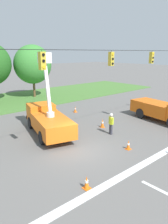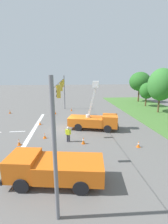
% 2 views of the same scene
% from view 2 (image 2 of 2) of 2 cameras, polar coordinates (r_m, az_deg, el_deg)
% --- Properties ---
extents(ground_plane, '(200.00, 200.00, 0.00)m').
position_cam_2_polar(ground_plane, '(20.62, -7.77, -6.72)').
color(ground_plane, '#605E5B').
extents(lane_markings, '(17.60, 15.25, 0.01)m').
position_cam_2_polar(lane_markings, '(21.51, -22.72, -6.82)').
color(lane_markings, silver).
rests_on(lane_markings, ground).
extents(signal_gantry, '(26.20, 0.33, 7.20)m').
position_cam_2_polar(signal_gantry, '(19.42, -8.22, 5.96)').
color(signal_gantry, slate).
rests_on(signal_gantry, ground).
extents(tree_far_west, '(5.57, 5.50, 8.09)m').
position_cam_2_polar(tree_far_west, '(43.87, 20.48, 10.82)').
color(tree_far_west, brown).
rests_on(tree_far_west, ground).
extents(tree_west, '(3.24, 3.29, 5.57)m').
position_cam_2_polar(tree_west, '(37.87, 22.82, 7.46)').
color(tree_west, brown).
rests_on(tree_west, ground).
extents(tree_centre, '(5.18, 4.72, 8.52)m').
position_cam_2_polar(tree_centre, '(32.19, 27.30, 9.25)').
color(tree_centre, brown).
rests_on(tree_centre, ground).
extents(utility_truck_bucket_lift, '(4.03, 7.07, 6.46)m').
position_cam_2_polar(utility_truck_bucket_lift, '(20.37, 3.94, -3.08)').
color(utility_truck_bucket_lift, orange).
rests_on(utility_truck_bucket_lift, ground).
extents(utility_truck_support_near, '(3.30, 6.80, 2.00)m').
position_cam_2_polar(utility_truck_support_near, '(11.00, -11.47, -20.01)').
color(utility_truck_support_near, orange).
rests_on(utility_truck_support_near, ground).
extents(road_worker, '(0.37, 0.62, 1.77)m').
position_cam_2_polar(road_worker, '(16.65, -6.05, -8.07)').
color(road_worker, '#383842').
rests_on(road_worker, ground).
extents(traffic_cone_foreground_left, '(0.36, 0.36, 0.79)m').
position_cam_2_polar(traffic_cone_foreground_left, '(16.34, -0.23, -10.76)').
color(traffic_cone_foreground_left, orange).
rests_on(traffic_cone_foreground_left, ground).
extents(traffic_cone_foreground_right, '(0.36, 0.36, 0.67)m').
position_cam_2_polar(traffic_cone_foreground_right, '(18.29, -14.75, -8.70)').
color(traffic_cone_foreground_right, orange).
rests_on(traffic_cone_foreground_right, ground).
extents(traffic_cone_mid_left, '(0.36, 0.36, 0.69)m').
position_cam_2_polar(traffic_cone_mid_left, '(23.32, -16.49, -3.86)').
color(traffic_cone_mid_left, orange).
rests_on(traffic_cone_mid_left, ground).
extents(traffic_cone_mid_right, '(0.36, 0.36, 0.69)m').
position_cam_2_polar(traffic_cone_mid_right, '(16.63, 20.07, -11.41)').
color(traffic_cone_mid_right, orange).
rests_on(traffic_cone_mid_right, ground).
extents(traffic_cone_near_bucket, '(0.36, 0.36, 0.78)m').
position_cam_2_polar(traffic_cone_near_bucket, '(32.24, -26.42, 0.17)').
color(traffic_cone_near_bucket, orange).
rests_on(traffic_cone_near_bucket, ground).
extents(traffic_cone_lane_edge_a, '(0.36, 0.36, 0.75)m').
position_cam_2_polar(traffic_cone_lane_edge_a, '(17.44, -23.51, -10.41)').
color(traffic_cone_lane_edge_a, orange).
rests_on(traffic_cone_lane_edge_a, ground).
extents(traffic_cone_lane_edge_b, '(0.36, 0.36, 0.74)m').
position_cam_2_polar(traffic_cone_lane_edge_b, '(31.09, -4.82, 1.09)').
color(traffic_cone_lane_edge_b, orange).
rests_on(traffic_cone_lane_edge_b, ground).
extents(traffic_cone_far_left, '(0.36, 0.36, 0.67)m').
position_cam_2_polar(traffic_cone_far_left, '(13.98, -20.96, -16.57)').
color(traffic_cone_far_left, orange).
rests_on(traffic_cone_far_left, ground).
extents(traffic_cone_far_right, '(0.36, 0.36, 0.71)m').
position_cam_2_polar(traffic_cone_far_right, '(28.97, -10.88, -0.10)').
color(traffic_cone_far_right, orange).
rests_on(traffic_cone_far_right, ground).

